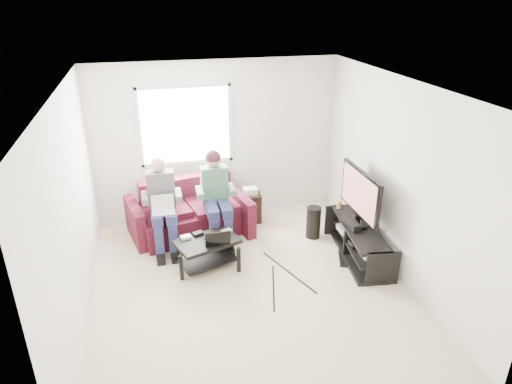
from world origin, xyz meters
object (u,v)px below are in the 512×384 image
subwoofer (313,222)px  end_table (250,206)px  tv_stand (359,243)px  sofa (189,215)px  tv (360,194)px  coffee_table (207,247)px

subwoofer → end_table: bearing=136.6°
tv_stand → subwoofer: subwoofer is taller
tv_stand → end_table: (-1.25, 1.49, 0.05)m
sofa → tv: (2.28, -1.22, 0.63)m
tv → end_table: (-1.25, 1.39, -0.68)m
coffee_table → tv_stand: tv_stand is taller
end_table → tv: bearing=-48.0°
tv_stand → end_table: size_ratio=2.59×
sofa → coffee_table: size_ratio=2.05×
tv_stand → subwoofer: 0.83m
subwoofer → tv_stand: bearing=-58.9°
tv_stand → end_table: bearing=130.1°
subwoofer → coffee_table: bearing=-165.8°
subwoofer → sofa: bearing=161.7°
end_table → sofa: bearing=-170.9°
sofa → tv: 2.67m
sofa → subwoofer: bearing=-18.3°
sofa → end_table: bearing=9.1°
tv → subwoofer: tv is taller
tv → subwoofer: bearing=125.0°
tv_stand → tv: tv is taller
coffee_table → tv_stand: 2.17m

